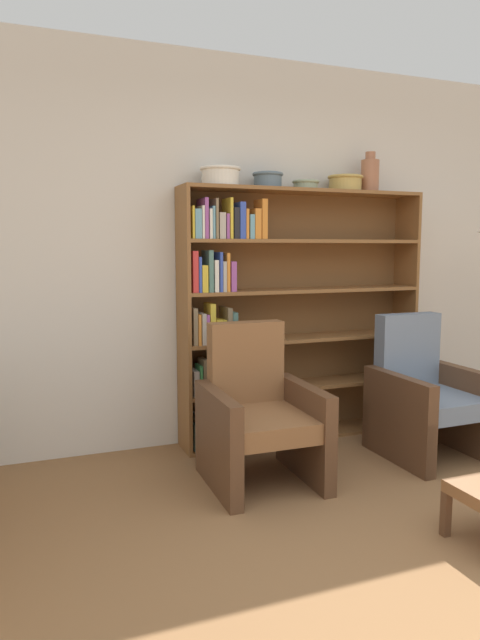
{
  "coord_description": "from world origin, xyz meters",
  "views": [
    {
      "loc": [
        -1.67,
        -1.35,
        1.41
      ],
      "look_at": [
        -0.37,
        2.02,
        0.95
      ],
      "focal_mm": 32.0,
      "sensor_mm": 36.0,
      "label": 1
    }
  ],
  "objects_px": {
    "bookshelf": "(277,319)",
    "armchair_cushioned": "(426,397)",
    "bowl_terracotta": "(306,184)",
    "bowl_copper": "(345,182)",
    "bowl_cream": "(268,179)",
    "vase_tall": "(370,175)",
    "armchair_leather": "(258,416)",
    "bowl_sage": "(220,176)"
  },
  "relations": [
    {
      "from": "bookshelf",
      "to": "armchair_cushioned",
      "type": "bearing_deg",
      "value": -38.17
    },
    {
      "from": "bowl_terracotta",
      "to": "bowl_copper",
      "type": "relative_size",
      "value": 0.75
    },
    {
      "from": "bowl_copper",
      "to": "armchair_cushioned",
      "type": "height_order",
      "value": "bowl_copper"
    },
    {
      "from": "bookshelf",
      "to": "bowl_cream",
      "type": "height_order",
      "value": "bowl_cream"
    },
    {
      "from": "bowl_cream",
      "to": "bowl_copper",
      "type": "height_order",
      "value": "bowl_copper"
    },
    {
      "from": "bowl_terracotta",
      "to": "armchair_cushioned",
      "type": "relative_size",
      "value": 0.21
    },
    {
      "from": "bowl_copper",
      "to": "armchair_cushioned",
      "type": "relative_size",
      "value": 0.28
    },
    {
      "from": "vase_tall",
      "to": "armchair_leather",
      "type": "distance_m",
      "value": 2.05
    },
    {
      "from": "bowl_cream",
      "to": "vase_tall",
      "type": "bearing_deg",
      "value": 0.0
    },
    {
      "from": "bowl_cream",
      "to": "bowl_terracotta",
      "type": "height_order",
      "value": "bowl_cream"
    },
    {
      "from": "armchair_leather",
      "to": "armchair_cushioned",
      "type": "relative_size",
      "value": 1.0
    },
    {
      "from": "bookshelf",
      "to": "vase_tall",
      "type": "xyz_separation_m",
      "value": [
        0.75,
        -0.01,
        1.06
      ]
    },
    {
      "from": "bowl_copper",
      "to": "bookshelf",
      "type": "bearing_deg",
      "value": 178.75
    },
    {
      "from": "bowl_terracotta",
      "to": "armchair_leather",
      "type": "relative_size",
      "value": 0.21
    },
    {
      "from": "bowl_sage",
      "to": "vase_tall",
      "type": "xyz_separation_m",
      "value": [
        1.19,
        0.0,
        0.06
      ]
    },
    {
      "from": "vase_tall",
      "to": "armchair_cushioned",
      "type": "bearing_deg",
      "value": -83.24
    },
    {
      "from": "vase_tall",
      "to": "armchair_leather",
      "type": "xyz_separation_m",
      "value": [
        -1.17,
        -0.64,
        -1.56
      ]
    },
    {
      "from": "bookshelf",
      "to": "armchair_cushioned",
      "type": "height_order",
      "value": "bookshelf"
    },
    {
      "from": "bowl_cream",
      "to": "bowl_copper",
      "type": "relative_size",
      "value": 0.83
    },
    {
      "from": "vase_tall",
      "to": "armchair_cushioned",
      "type": "relative_size",
      "value": 0.31
    },
    {
      "from": "vase_tall",
      "to": "bookshelf",
      "type": "bearing_deg",
      "value": 179.1
    },
    {
      "from": "bowl_sage",
      "to": "armchair_leather",
      "type": "relative_size",
      "value": 0.29
    },
    {
      "from": "bowl_sage",
      "to": "vase_tall",
      "type": "bearing_deg",
      "value": 0.0
    },
    {
      "from": "bookshelf",
      "to": "vase_tall",
      "type": "distance_m",
      "value": 1.3
    },
    {
      "from": "bowl_terracotta",
      "to": "vase_tall",
      "type": "height_order",
      "value": "vase_tall"
    },
    {
      "from": "bowl_cream",
      "to": "bowl_copper",
      "type": "bearing_deg",
      "value": 0.0
    },
    {
      "from": "bookshelf",
      "to": "armchair_leather",
      "type": "xyz_separation_m",
      "value": [
        -0.42,
        -0.65,
        -0.5
      ]
    },
    {
      "from": "vase_tall",
      "to": "bowl_sage",
      "type": "bearing_deg",
      "value": 180.0
    },
    {
      "from": "bookshelf",
      "to": "armchair_cushioned",
      "type": "relative_size",
      "value": 1.94
    },
    {
      "from": "bowl_terracotta",
      "to": "bowl_copper",
      "type": "xyz_separation_m",
      "value": [
        0.33,
        0.0,
        0.03
      ]
    },
    {
      "from": "bowl_sage",
      "to": "armchair_leather",
      "type": "xyz_separation_m",
      "value": [
        0.01,
        -0.64,
        -1.5
      ]
    },
    {
      "from": "armchair_cushioned",
      "to": "bowl_cream",
      "type": "bearing_deg",
      "value": -35.59
    },
    {
      "from": "armchair_cushioned",
      "to": "bowl_terracotta",
      "type": "bearing_deg",
      "value": -46.66
    },
    {
      "from": "bowl_sage",
      "to": "bowl_copper",
      "type": "height_order",
      "value": "bowl_sage"
    },
    {
      "from": "bookshelf",
      "to": "armchair_leather",
      "type": "relative_size",
      "value": 1.94
    },
    {
      "from": "vase_tall",
      "to": "armchair_cushioned",
      "type": "height_order",
      "value": "vase_tall"
    },
    {
      "from": "bowl_cream",
      "to": "vase_tall",
      "type": "xyz_separation_m",
      "value": [
        0.84,
        0.0,
        0.07
      ]
    },
    {
      "from": "bowl_copper",
      "to": "armchair_cushioned",
      "type": "xyz_separation_m",
      "value": [
        0.29,
        -0.64,
        -1.49
      ]
    },
    {
      "from": "armchair_leather",
      "to": "armchair_cushioned",
      "type": "bearing_deg",
      "value": -178.83
    },
    {
      "from": "bowl_terracotta",
      "to": "bookshelf",
      "type": "bearing_deg",
      "value": 176.82
    },
    {
      "from": "bookshelf",
      "to": "armchair_cushioned",
      "type": "xyz_separation_m",
      "value": [
        0.83,
        -0.65,
        -0.5
      ]
    },
    {
      "from": "bowl_copper",
      "to": "vase_tall",
      "type": "distance_m",
      "value": 0.22
    }
  ]
}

